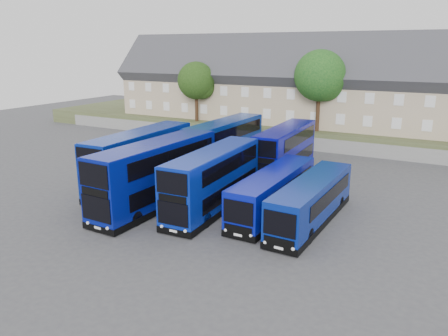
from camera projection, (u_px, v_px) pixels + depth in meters
ground at (180, 216)px, 30.30m from camera, size 120.00×120.00×0.00m
retaining_wall at (295, 142)px, 50.49m from camera, size 70.00×0.40×1.50m
earth_bank at (320, 127)px, 58.91m from camera, size 80.00×20.00×2.00m
terrace_row at (291, 86)px, 55.40m from camera, size 48.00×10.40×11.20m
dd_front_left at (141, 160)px, 36.17m from camera, size 3.04×11.81×4.66m
dd_front_mid at (156, 175)px, 31.75m from camera, size 3.17×12.01×4.74m
dd_front_right at (213, 181)px, 31.08m from camera, size 2.91×10.96×4.32m
dd_rear_left at (225, 145)px, 42.30m from camera, size 2.86×11.44×4.52m
dd_rear_right at (285, 152)px, 39.97m from camera, size 2.80×10.95×4.32m
coach_east_a at (273, 193)px, 30.58m from camera, size 2.42×10.95×2.98m
coach_east_b at (311, 202)px, 28.80m from camera, size 2.64×10.93×2.97m
tree_west at (198, 82)px, 56.06m from camera, size 4.80×4.80×7.65m
tree_mid at (321, 78)px, 48.92m from camera, size 5.76×5.76×9.18m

